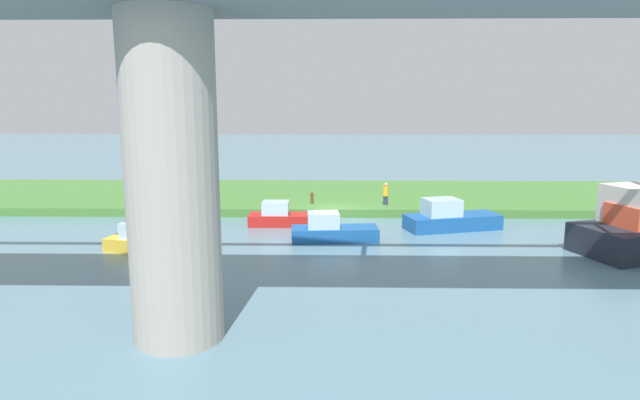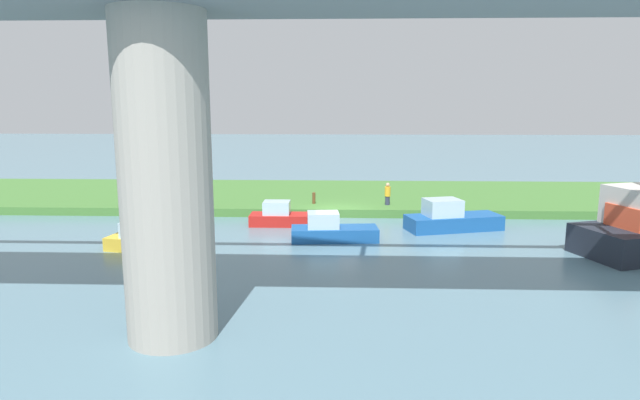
{
  "view_description": "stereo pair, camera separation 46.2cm",
  "coord_description": "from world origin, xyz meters",
  "px_view_note": "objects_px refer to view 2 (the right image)",
  "views": [
    {
      "loc": [
        0.29,
        32.0,
        6.96
      ],
      "look_at": [
        0.83,
        5.0,
        2.0
      ],
      "focal_mm": 30.71,
      "sensor_mm": 36.0,
      "label": 1
    },
    {
      "loc": [
        -0.17,
        31.99,
        6.96
      ],
      "look_at": [
        0.83,
        5.0,
        2.0
      ],
      "focal_mm": 30.71,
      "sensor_mm": 36.0,
      "label": 2
    }
  ],
  "objects_px": {
    "motorboat_red": "(148,240)",
    "skiff_small": "(284,217)",
    "houseboat_blue": "(332,230)",
    "motorboat_white": "(451,219)",
    "marker_buoy": "(151,270)",
    "bridge_pylon": "(166,181)",
    "mooring_post": "(314,198)",
    "person_on_bank": "(388,194)"
  },
  "relations": [
    {
      "from": "person_on_bank",
      "to": "motorboat_white",
      "type": "xyz_separation_m",
      "value": [
        -3.06,
        4.45,
        -0.59
      ]
    },
    {
      "from": "motorboat_white",
      "to": "marker_buoy",
      "type": "bearing_deg",
      "value": 32.09
    },
    {
      "from": "motorboat_red",
      "to": "marker_buoy",
      "type": "xyz_separation_m",
      "value": [
        -1.47,
        3.84,
        -0.24
      ]
    },
    {
      "from": "bridge_pylon",
      "to": "skiff_small",
      "type": "distance_m",
      "value": 15.5
    },
    {
      "from": "marker_buoy",
      "to": "skiff_small",
      "type": "bearing_deg",
      "value": -115.29
    },
    {
      "from": "mooring_post",
      "to": "skiff_small",
      "type": "height_order",
      "value": "skiff_small"
    },
    {
      "from": "bridge_pylon",
      "to": "motorboat_white",
      "type": "xyz_separation_m",
      "value": [
        -10.96,
        -14.02,
        -4.07
      ]
    },
    {
      "from": "person_on_bank",
      "to": "marker_buoy",
      "type": "relative_size",
      "value": 2.78
    },
    {
      "from": "mooring_post",
      "to": "motorboat_red",
      "type": "bearing_deg",
      "value": 51.87
    },
    {
      "from": "person_on_bank",
      "to": "mooring_post",
      "type": "xyz_separation_m",
      "value": [
        4.61,
        -0.26,
        -0.35
      ]
    },
    {
      "from": "bridge_pylon",
      "to": "marker_buoy",
      "type": "height_order",
      "value": "bridge_pylon"
    },
    {
      "from": "motorboat_red",
      "to": "marker_buoy",
      "type": "height_order",
      "value": "motorboat_red"
    },
    {
      "from": "mooring_post",
      "to": "skiff_small",
      "type": "bearing_deg",
      "value": 69.1
    },
    {
      "from": "motorboat_red",
      "to": "skiff_small",
      "type": "relative_size",
      "value": 1.05
    },
    {
      "from": "motorboat_white",
      "to": "skiff_small",
      "type": "bearing_deg",
      "value": -4.97
    },
    {
      "from": "skiff_small",
      "to": "marker_buoy",
      "type": "xyz_separation_m",
      "value": [
        4.39,
        9.29,
        -0.24
      ]
    },
    {
      "from": "houseboat_blue",
      "to": "motorboat_white",
      "type": "distance_m",
      "value": 6.89
    },
    {
      "from": "houseboat_blue",
      "to": "motorboat_white",
      "type": "bearing_deg",
      "value": -158.66
    },
    {
      "from": "motorboat_white",
      "to": "skiff_small",
      "type": "distance_m",
      "value": 9.19
    },
    {
      "from": "motorboat_red",
      "to": "skiff_small",
      "type": "xyz_separation_m",
      "value": [
        -5.86,
        -5.46,
        -0.0
      ]
    },
    {
      "from": "marker_buoy",
      "to": "motorboat_white",
      "type": "bearing_deg",
      "value": -147.91
    },
    {
      "from": "mooring_post",
      "to": "motorboat_white",
      "type": "height_order",
      "value": "motorboat_white"
    },
    {
      "from": "motorboat_white",
      "to": "person_on_bank",
      "type": "bearing_deg",
      "value": -55.5
    },
    {
      "from": "motorboat_red",
      "to": "motorboat_white",
      "type": "bearing_deg",
      "value": -162.76
    },
    {
      "from": "bridge_pylon",
      "to": "motorboat_red",
      "type": "relative_size",
      "value": 2.18
    },
    {
      "from": "houseboat_blue",
      "to": "skiff_small",
      "type": "bearing_deg",
      "value": -50.37
    },
    {
      "from": "bridge_pylon",
      "to": "houseboat_blue",
      "type": "height_order",
      "value": "bridge_pylon"
    },
    {
      "from": "person_on_bank",
      "to": "motorboat_white",
      "type": "bearing_deg",
      "value": 124.5
    },
    {
      "from": "motorboat_white",
      "to": "skiff_small",
      "type": "relative_size",
      "value": 1.33
    },
    {
      "from": "bridge_pylon",
      "to": "marker_buoy",
      "type": "xyz_separation_m",
      "value": [
        2.59,
        -5.52,
        -4.43
      ]
    },
    {
      "from": "person_on_bank",
      "to": "houseboat_blue",
      "type": "distance_m",
      "value": 7.76
    },
    {
      "from": "motorboat_red",
      "to": "motorboat_white",
      "type": "xyz_separation_m",
      "value": [
        -15.01,
        -4.66,
        0.12
      ]
    },
    {
      "from": "motorboat_red",
      "to": "skiff_small",
      "type": "bearing_deg",
      "value": -137.03
    },
    {
      "from": "mooring_post",
      "to": "marker_buoy",
      "type": "bearing_deg",
      "value": 65.98
    },
    {
      "from": "marker_buoy",
      "to": "houseboat_blue",
      "type": "bearing_deg",
      "value": -139.96
    },
    {
      "from": "person_on_bank",
      "to": "bridge_pylon",
      "type": "bearing_deg",
      "value": 66.83
    },
    {
      "from": "person_on_bank",
      "to": "mooring_post",
      "type": "distance_m",
      "value": 4.63
    },
    {
      "from": "motorboat_white",
      "to": "skiff_small",
      "type": "height_order",
      "value": "motorboat_white"
    },
    {
      "from": "houseboat_blue",
      "to": "bridge_pylon",
      "type": "bearing_deg",
      "value": 68.48
    },
    {
      "from": "houseboat_blue",
      "to": "motorboat_white",
      "type": "relative_size",
      "value": 0.82
    },
    {
      "from": "houseboat_blue",
      "to": "marker_buoy",
      "type": "relative_size",
      "value": 8.85
    },
    {
      "from": "houseboat_blue",
      "to": "marker_buoy",
      "type": "bearing_deg",
      "value": 40.04
    }
  ]
}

